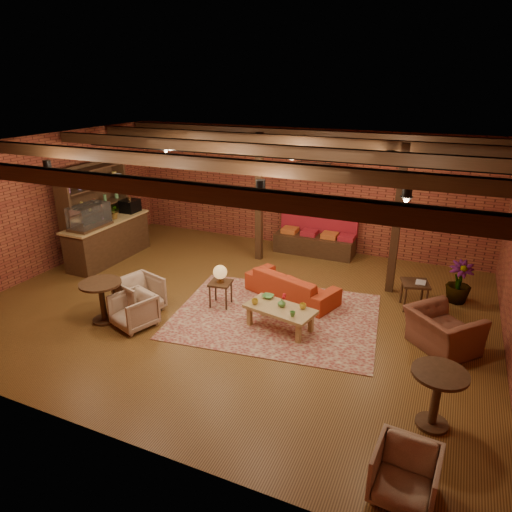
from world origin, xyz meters
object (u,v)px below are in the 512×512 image
at_px(side_table_lamp, 220,275).
at_px(round_table_left, 102,295).
at_px(armchair_b, 134,309).
at_px(armchair_right, 444,325).
at_px(armchair_a, 140,293).
at_px(side_table_book, 415,284).
at_px(sofa, 292,285).
at_px(plant_tall, 466,241).
at_px(armchair_far, 405,472).
at_px(round_table_right, 437,390).
at_px(coffee_table, 280,310).

relative_size(side_table_lamp, round_table_left, 1.10).
distance_m(armchair_b, armchair_right, 5.55).
height_order(armchair_a, armchair_right, armchair_right).
bearing_deg(side_table_lamp, side_table_book, 22.33).
xyz_separation_m(sofa, plant_tall, (3.23, 1.22, 1.05)).
bearing_deg(armchair_far, sofa, 128.06).
xyz_separation_m(armchair_a, round_table_right, (5.61, -1.06, 0.17)).
distance_m(armchair_right, round_table_right, 2.05).
relative_size(coffee_table, armchair_right, 1.29).
bearing_deg(armchair_right, round_table_left, 57.50).
bearing_deg(plant_tall, sofa, -159.28).
distance_m(coffee_table, round_table_right, 3.22).
xyz_separation_m(armchair_b, side_table_book, (4.73, 2.89, 0.17)).
relative_size(sofa, armchair_right, 1.87).
bearing_deg(coffee_table, side_table_book, 40.30).
relative_size(armchair_b, plant_tall, 0.27).
distance_m(round_table_left, armchair_far, 6.07).
bearing_deg(armchair_far, armchair_right, 90.65).
bearing_deg(plant_tall, armchair_right, -95.70).
relative_size(side_table_book, round_table_right, 0.75).
height_order(sofa, armchair_b, armchair_b).
xyz_separation_m(round_table_left, plant_tall, (6.21, 3.62, 0.79)).
xyz_separation_m(side_table_book, armchair_far, (0.40, -4.76, -0.18)).
bearing_deg(armchair_far, armchair_a, 160.14).
bearing_deg(side_table_book, round_table_left, -151.24).
height_order(armchair_right, round_table_right, armchair_right).
bearing_deg(sofa, armchair_far, 142.82).
xyz_separation_m(side_table_lamp, armchair_b, (-1.10, -1.40, -0.32)).
bearing_deg(coffee_table, armchair_right, 9.89).
bearing_deg(armchair_a, plant_tall, -45.81).
xyz_separation_m(side_table_lamp, armchair_right, (4.24, 0.12, -0.21)).
xyz_separation_m(sofa, side_table_lamp, (-1.21, -0.93, 0.39)).
bearing_deg(plant_tall, side_table_lamp, -154.13).
bearing_deg(armchair_a, sofa, -38.31).
bearing_deg(sofa, side_table_lamp, 56.54).
relative_size(sofa, side_table_book, 3.16).
height_order(side_table_lamp, armchair_right, armchair_right).
height_order(coffee_table, armchair_far, armchair_far).
bearing_deg(side_table_lamp, armchair_right, 1.59).
bearing_deg(side_table_lamp, plant_tall, 25.87).
bearing_deg(sofa, armchair_right, -176.10).
distance_m(side_table_lamp, plant_tall, 4.98).
height_order(armchair_right, side_table_book, armchair_right).
relative_size(armchair_right, armchair_far, 1.53).
relative_size(sofa, armchair_a, 2.55).
bearing_deg(round_table_right, round_table_left, 175.60).
relative_size(side_table_lamp, round_table_right, 1.05).
xyz_separation_m(armchair_right, round_table_right, (0.01, -2.05, 0.10)).
xyz_separation_m(armchair_right, armchair_far, (-0.21, -3.39, -0.12)).
relative_size(side_table_book, plant_tall, 0.24).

